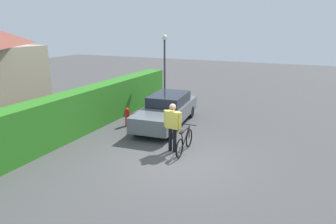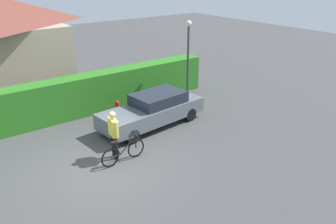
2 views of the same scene
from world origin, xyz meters
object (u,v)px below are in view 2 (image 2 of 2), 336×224
(parked_car_near, at_px, (153,109))
(fire_hydrant, at_px, (117,109))
(person_rider, at_px, (114,131))
(bicycle, at_px, (123,152))
(street_lamp, at_px, (188,49))

(parked_car_near, xyz_separation_m, fire_hydrant, (-0.82, 1.54, -0.28))
(person_rider, bearing_deg, parked_car_near, 28.52)
(parked_car_near, bearing_deg, bicycle, -143.81)
(bicycle, height_order, fire_hydrant, bicycle)
(person_rider, bearing_deg, bicycle, -75.52)
(parked_car_near, distance_m, street_lamp, 3.96)
(bicycle, distance_m, street_lamp, 6.90)
(person_rider, height_order, street_lamp, street_lamp)
(street_lamp, xyz_separation_m, fire_hydrant, (-3.97, -0.05, -2.09))
(bicycle, bearing_deg, parked_car_near, 36.19)
(person_rider, relative_size, street_lamp, 0.45)
(person_rider, relative_size, fire_hydrant, 2.12)
(bicycle, bearing_deg, fire_hydrant, 63.76)
(bicycle, height_order, street_lamp, street_lamp)
(parked_car_near, bearing_deg, street_lamp, 26.74)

